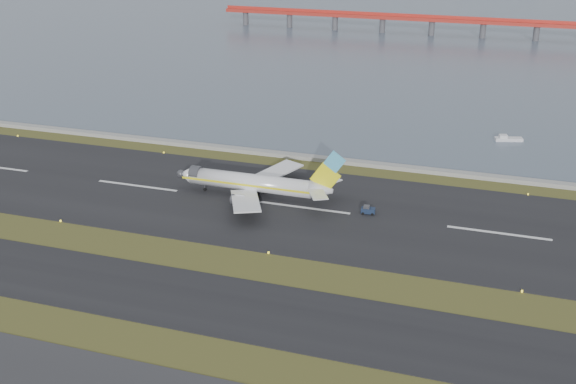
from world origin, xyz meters
name	(u,v)px	position (x,y,z in m)	size (l,w,h in m)	color
ground	(254,272)	(0.00, 0.00, 0.00)	(1000.00, 1000.00, 0.00)	#384117
taxiway_strip	(228,306)	(0.00, -12.00, 0.05)	(1000.00, 18.00, 0.10)	black
runway_strip	(304,208)	(0.00, 30.00, 0.05)	(1000.00, 45.00, 0.10)	black
seawall	(340,161)	(0.00, 60.00, 0.50)	(1000.00, 2.50, 1.00)	gray
red_pier	(484,22)	(20.00, 250.00, 7.28)	(260.00, 5.00, 10.20)	#B6291F
airliner	(257,183)	(-11.58, 32.09, 3.46)	(38.52, 32.89, 12.80)	white
pushback_tug	(368,210)	(13.46, 31.21, 0.89)	(3.02, 1.96, 1.83)	#16233C
workboat_near	(508,139)	(38.83, 91.43, 0.56)	(7.70, 4.31, 1.78)	silver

